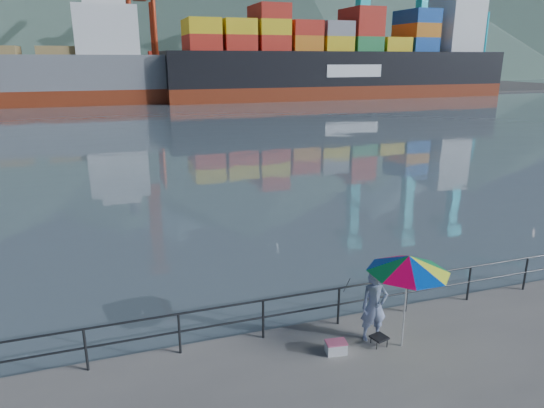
{
  "coord_description": "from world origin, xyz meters",
  "views": [
    {
      "loc": [
        -2.1,
        -8.15,
        6.5
      ],
      "look_at": [
        2.67,
        6.0,
        2.0
      ],
      "focal_mm": 32.0,
      "sensor_mm": 36.0,
      "label": 1
    }
  ],
  "objects_px": {
    "beach_umbrella": "(409,264)",
    "cooler_bag": "(336,348)",
    "fisherman": "(374,306)",
    "container_ship": "(349,62)",
    "bulk_carrier": "(13,75)"
  },
  "relations": [
    {
      "from": "fisherman",
      "to": "beach_umbrella",
      "type": "distance_m",
      "value": 1.41
    },
    {
      "from": "beach_umbrella",
      "to": "cooler_bag",
      "type": "xyz_separation_m",
      "value": [
        -1.6,
        0.22,
        -1.96
      ]
    },
    {
      "from": "cooler_bag",
      "to": "container_ship",
      "type": "relative_size",
      "value": 0.01
    },
    {
      "from": "fisherman",
      "to": "cooler_bag",
      "type": "xyz_separation_m",
      "value": [
        -1.09,
        -0.26,
        -0.74
      ]
    },
    {
      "from": "fisherman",
      "to": "cooler_bag",
      "type": "relative_size",
      "value": 3.81
    },
    {
      "from": "beach_umbrella",
      "to": "cooler_bag",
      "type": "relative_size",
      "value": 5.39
    },
    {
      "from": "container_ship",
      "to": "beach_umbrella",
      "type": "bearing_deg",
      "value": -116.27
    },
    {
      "from": "cooler_bag",
      "to": "container_ship",
      "type": "bearing_deg",
      "value": 70.67
    },
    {
      "from": "cooler_bag",
      "to": "container_ship",
      "type": "xyz_separation_m",
      "value": [
        36.77,
        71.04,
        5.69
      ]
    },
    {
      "from": "fisherman",
      "to": "container_ship",
      "type": "relative_size",
      "value": 0.03
    },
    {
      "from": "cooler_bag",
      "to": "beach_umbrella",
      "type": "bearing_deg",
      "value": 0.09
    },
    {
      "from": "beach_umbrella",
      "to": "container_ship",
      "type": "relative_size",
      "value": 0.04
    },
    {
      "from": "beach_umbrella",
      "to": "container_ship",
      "type": "bearing_deg",
      "value": 63.73
    },
    {
      "from": "container_ship",
      "to": "cooler_bag",
      "type": "bearing_deg",
      "value": -117.37
    },
    {
      "from": "beach_umbrella",
      "to": "bulk_carrier",
      "type": "relative_size",
      "value": 0.05
    }
  ]
}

